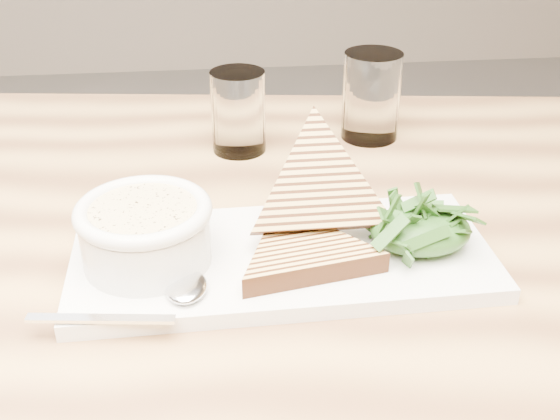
{
  "coord_description": "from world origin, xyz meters",
  "views": [
    {
      "loc": [
        0.13,
        -0.44,
        1.13
      ],
      "look_at": [
        0.2,
        0.15,
        0.8
      ],
      "focal_mm": 45.0,
      "sensor_mm": 36.0,
      "label": 1
    }
  ],
  "objects": [
    {
      "name": "glass_near",
      "position": [
        0.17,
        0.4,
        0.8
      ],
      "size": [
        0.07,
        0.07,
        0.1
      ],
      "primitive_type": "cylinder",
      "color": "white",
      "rests_on": "table_top"
    },
    {
      "name": "sandwich_lean",
      "position": [
        0.23,
        0.15,
        0.82
      ],
      "size": [
        0.16,
        0.17,
        0.18
      ],
      "primitive_type": null,
      "rotation": [
        0.89,
        0.0,
        0.01
      ],
      "color": "tan",
      "rests_on": "sandwich_flat"
    },
    {
      "name": "soup_bowl",
      "position": [
        0.07,
        0.12,
        0.79
      ],
      "size": [
        0.12,
        0.12,
        0.05
      ],
      "primitive_type": "cylinder",
      "color": "white",
      "rests_on": "platter"
    },
    {
      "name": "soup",
      "position": [
        0.07,
        0.12,
        0.82
      ],
      "size": [
        0.1,
        0.1,
        0.01
      ],
      "primitive_type": "cylinder",
      "color": "#E0C487",
      "rests_on": "soup_bowl"
    },
    {
      "name": "spoon_bowl",
      "position": [
        0.11,
        0.07,
        0.77
      ],
      "size": [
        0.04,
        0.05,
        0.01
      ],
      "primitive_type": "ellipsoid",
      "rotation": [
        0.0,
        0.0,
        -0.12
      ],
      "color": "silver",
      "rests_on": "platter"
    },
    {
      "name": "platter",
      "position": [
        0.2,
        0.13,
        0.76
      ],
      "size": [
        0.41,
        0.19,
        0.02
      ],
      "primitive_type": "cube",
      "rotation": [
        0.0,
        0.0,
        0.02
      ],
      "color": "white",
      "rests_on": "table_top"
    },
    {
      "name": "arugula_pile",
      "position": [
        0.33,
        0.12,
        0.79
      ],
      "size": [
        0.11,
        0.1,
        0.05
      ],
      "primitive_type": null,
      "color": "#346123",
      "rests_on": "platter"
    },
    {
      "name": "bowl_rim",
      "position": [
        0.07,
        0.12,
        0.82
      ],
      "size": [
        0.13,
        0.13,
        0.01
      ],
      "primitive_type": "torus",
      "color": "white",
      "rests_on": "soup_bowl"
    },
    {
      "name": "table_top",
      "position": [
        0.25,
        0.17,
        0.73
      ],
      "size": [
        1.35,
        0.99,
        0.04
      ],
      "primitive_type": "cube",
      "rotation": [
        0.0,
        0.0,
        -0.12
      ],
      "color": "#B5864B",
      "rests_on": "ground"
    },
    {
      "name": "glass_far",
      "position": [
        0.35,
        0.42,
        0.81
      ],
      "size": [
        0.08,
        0.08,
        0.12
      ],
      "primitive_type": "cylinder",
      "color": "white",
      "rests_on": "table_top"
    },
    {
      "name": "spoon_handle",
      "position": [
        0.04,
        0.03,
        0.77
      ],
      "size": [
        0.12,
        0.02,
        0.0
      ],
      "primitive_type": "cube",
      "rotation": [
        0.0,
        0.0,
        -0.12
      ],
      "color": "silver",
      "rests_on": "platter"
    },
    {
      "name": "salad_base",
      "position": [
        0.33,
        0.12,
        0.78
      ],
      "size": [
        0.1,
        0.08,
        0.04
      ],
      "primitive_type": "ellipsoid",
      "color": "#14370D",
      "rests_on": "platter"
    },
    {
      "name": "sandwich_flat",
      "position": [
        0.21,
        0.11,
        0.78
      ],
      "size": [
        0.19,
        0.19,
        0.02
      ],
      "primitive_type": null,
      "rotation": [
        0.0,
        0.0,
        0.2
      ],
      "color": "tan",
      "rests_on": "platter"
    }
  ]
}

